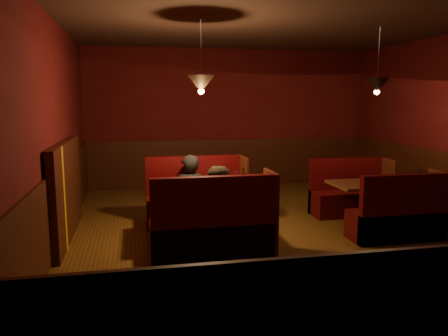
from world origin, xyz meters
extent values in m
cube|color=#4A3014|center=(0.00, 0.00, -0.01)|extent=(6.00, 7.00, 0.01)
cube|color=#3C271D|center=(0.00, 0.00, 2.90)|extent=(6.00, 7.00, 0.01)
cube|color=#420909|center=(0.00, 3.50, 1.45)|extent=(6.00, 0.01, 2.90)
cube|color=#420909|center=(-3.00, 0.00, 1.45)|extent=(0.01, 7.00, 2.90)
cube|color=black|center=(0.00, 3.48, 0.50)|extent=(6.00, 0.04, 1.00)
cube|color=black|center=(-2.98, 0.00, 0.50)|extent=(0.04, 7.00, 1.00)
cube|color=black|center=(-2.92, 0.40, 0.65)|extent=(0.10, 2.20, 1.30)
cube|color=gold|center=(-2.87, -0.15, 0.65)|extent=(0.01, 0.12, 1.30)
cylinder|color=#333333|center=(-1.15, -0.02, 2.45)|extent=(0.01, 0.01, 0.80)
cone|color=black|center=(-1.15, -0.02, 2.05)|extent=(0.34, 0.34, 0.22)
sphere|color=#FFBF72|center=(-1.15, -0.02, 1.96)|extent=(0.08, 0.08, 0.08)
cylinder|color=#333333|center=(1.38, 0.06, 2.45)|extent=(0.01, 0.01, 0.80)
cone|color=black|center=(1.38, 0.06, 2.05)|extent=(0.34, 0.34, 0.22)
sphere|color=#FFBF72|center=(1.38, 0.06, 1.96)|extent=(0.08, 0.08, 0.08)
cube|color=brown|center=(-1.15, -0.02, 0.69)|extent=(1.34, 0.81, 0.05)
cylinder|color=black|center=(-1.15, -0.02, 0.33)|extent=(0.13, 0.13, 0.67)
cylinder|color=black|center=(-1.15, -0.02, 0.02)|extent=(0.54, 0.54, 0.04)
cylinder|color=silver|center=(-1.11, -0.10, 0.73)|extent=(0.27, 0.27, 0.02)
cube|color=black|center=(-1.05, -0.14, 0.75)|extent=(0.09, 0.08, 0.03)
ellipsoid|color=silver|center=(-1.18, -0.16, 0.76)|extent=(0.07, 0.07, 0.05)
cube|color=tan|center=(-1.02, -0.22, 0.75)|extent=(0.08, 0.08, 0.03)
cylinder|color=silver|center=(-1.10, -0.18, 0.74)|extent=(0.04, 0.12, 0.01)
cylinder|color=silver|center=(-1.25, 0.14, 0.72)|extent=(0.25, 0.25, 0.01)
ellipsoid|color=beige|center=(-1.26, 0.18, 0.76)|extent=(0.10, 0.10, 0.05)
cube|color=silver|center=(-1.29, 0.14, 0.73)|extent=(0.19, 0.02, 0.00)
cylinder|color=white|center=(-0.86, -0.01, 0.76)|extent=(0.05, 0.05, 0.08)
cylinder|color=white|center=(-0.63, 0.21, 0.79)|extent=(0.07, 0.07, 0.14)
cylinder|color=white|center=(-0.68, -0.23, 0.79)|extent=(0.07, 0.07, 0.14)
cylinder|color=#47230F|center=(-0.57, 0.03, 0.79)|extent=(0.06, 0.06, 0.15)
cylinder|color=#47230F|center=(-0.57, 0.03, 0.90)|extent=(0.02, 0.02, 0.07)
ellipsoid|color=white|center=(-0.77, -0.13, 0.74)|extent=(0.11, 0.11, 0.04)
cube|color=#390407|center=(-1.15, 0.68, 0.22)|extent=(1.43, 0.53, 0.43)
cube|color=#390407|center=(-1.15, 0.88, 0.50)|extent=(1.43, 0.11, 1.00)
cube|color=black|center=(-0.41, 0.68, 0.50)|extent=(0.04, 0.53, 1.00)
cube|color=#390407|center=(-1.15, -0.71, 0.22)|extent=(1.43, 0.53, 0.43)
cube|color=#390407|center=(-1.15, -0.92, 0.50)|extent=(1.43, 0.11, 1.00)
cube|color=black|center=(-0.41, -0.71, 0.50)|extent=(0.04, 0.53, 1.00)
cube|color=brown|center=(1.38, 0.06, 0.63)|extent=(1.15, 0.74, 0.04)
cylinder|color=black|center=(1.38, 0.06, 0.30)|extent=(0.12, 0.12, 0.61)
cylinder|color=black|center=(1.38, 0.06, 0.02)|extent=(0.49, 0.49, 0.03)
cube|color=#390407|center=(1.38, 0.69, 0.20)|extent=(1.24, 0.48, 0.39)
cube|color=#390407|center=(1.38, 0.87, 0.46)|extent=(1.24, 0.10, 0.91)
cube|color=black|center=(2.02, 0.69, 0.46)|extent=(0.03, 0.48, 0.91)
cube|color=#390407|center=(1.38, -0.57, 0.20)|extent=(1.24, 0.48, 0.39)
cube|color=#390407|center=(1.38, -0.76, 0.46)|extent=(1.24, 0.10, 0.91)
cube|color=black|center=(2.02, -0.57, 0.46)|extent=(0.03, 0.48, 0.91)
imported|color=black|center=(-1.23, 0.67, 0.70)|extent=(0.55, 0.40, 1.41)
imported|color=#3C3326|center=(-0.99, -0.59, 0.71)|extent=(0.71, 0.57, 1.41)
camera|label=1|loc=(-2.01, -5.65, 1.86)|focal=35.00mm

